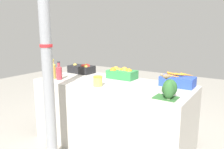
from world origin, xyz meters
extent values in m
plane|color=gray|center=(0.00, 0.00, 0.00)|extent=(10.00, 10.00, 0.00)
cube|color=#B7B2A8|center=(0.00, 0.00, 0.41)|extent=(1.96, 0.84, 0.83)
cylinder|color=gray|center=(-0.35, -0.70, 1.19)|extent=(0.12, 0.12, 2.38)
cylinder|color=red|center=(-0.35, -0.70, 1.31)|extent=(0.13, 0.13, 0.03)
cube|color=black|center=(-0.73, 0.26, 0.88)|extent=(0.38, 0.22, 0.11)
sphere|color=gold|center=(-0.60, 0.21, 0.93)|extent=(0.06, 0.06, 0.06)
sphere|color=gold|center=(-0.86, 0.26, 0.93)|extent=(0.06, 0.06, 0.06)
sphere|color=red|center=(-0.61, 0.27, 0.93)|extent=(0.07, 0.07, 0.07)
sphere|color=red|center=(-0.71, 0.28, 0.92)|extent=(0.07, 0.07, 0.07)
sphere|color=red|center=(-0.64, 0.30, 0.93)|extent=(0.07, 0.07, 0.07)
sphere|color=gold|center=(-0.67, 0.31, 0.93)|extent=(0.07, 0.07, 0.07)
sphere|color=red|center=(-0.67, 0.26, 0.93)|extent=(0.07, 0.07, 0.07)
sphere|color=red|center=(-0.67, 0.24, 0.94)|extent=(0.07, 0.07, 0.07)
sphere|color=red|center=(-0.62, 0.25, 0.93)|extent=(0.07, 0.07, 0.07)
cube|color=#2D8442|center=(-0.01, 0.26, 0.88)|extent=(0.38, 0.22, 0.11)
sphere|color=orange|center=(-0.12, 0.21, 0.93)|extent=(0.09, 0.09, 0.09)
sphere|color=orange|center=(-0.02, 0.30, 0.93)|extent=(0.08, 0.08, 0.08)
sphere|color=orange|center=(0.00, 0.31, 0.94)|extent=(0.08, 0.08, 0.08)
sphere|color=orange|center=(-0.15, 0.33, 0.93)|extent=(0.08, 0.08, 0.08)
sphere|color=orange|center=(0.08, 0.28, 0.93)|extent=(0.09, 0.09, 0.09)
sphere|color=orange|center=(-0.07, 0.29, 0.92)|extent=(0.07, 0.07, 0.07)
cube|color=#2847B7|center=(0.74, 0.26, 0.88)|extent=(0.38, 0.22, 0.11)
cone|color=orange|center=(0.73, 0.28, 0.96)|extent=(0.15, 0.04, 0.03)
cone|color=orange|center=(0.67, 0.25, 0.95)|extent=(0.17, 0.03, 0.03)
cone|color=orange|center=(0.66, 0.33, 0.95)|extent=(0.17, 0.07, 0.03)
cone|color=orange|center=(0.76, 0.30, 0.96)|extent=(0.14, 0.06, 0.02)
cone|color=orange|center=(0.71, 0.18, 0.96)|extent=(0.14, 0.04, 0.03)
cone|color=orange|center=(0.82, 0.34, 0.96)|extent=(0.16, 0.05, 0.03)
cone|color=orange|center=(0.75, 0.32, 0.96)|extent=(0.12, 0.06, 0.03)
cube|color=#2D602D|center=(0.78, -0.25, 0.83)|extent=(0.22, 0.18, 0.01)
ellipsoid|color=#387033|center=(0.79, -0.21, 0.90)|extent=(0.13, 0.13, 0.13)
cylinder|color=#B2C693|center=(0.79, -0.21, 0.85)|extent=(0.03, 0.03, 0.02)
ellipsoid|color=#2D602D|center=(0.82, -0.29, 0.92)|extent=(0.10, 0.10, 0.16)
cylinder|color=#B2C693|center=(0.82, -0.29, 0.85)|extent=(0.03, 0.03, 0.02)
ellipsoid|color=#2D602D|center=(0.81, -0.23, 0.93)|extent=(0.14, 0.14, 0.17)
cylinder|color=#B2C693|center=(0.81, -0.23, 0.85)|extent=(0.03, 0.03, 0.02)
cylinder|color=gold|center=(-0.91, -0.24, 0.91)|extent=(0.08, 0.08, 0.18)
cone|color=gold|center=(-0.91, -0.24, 1.01)|extent=(0.08, 0.08, 0.02)
cylinder|color=gold|center=(-0.91, -0.24, 1.04)|extent=(0.03, 0.03, 0.04)
cylinder|color=silver|center=(-0.91, -0.24, 1.07)|extent=(0.04, 0.04, 0.01)
cylinder|color=gold|center=(-0.79, -0.24, 0.92)|extent=(0.07, 0.07, 0.19)
cone|color=gold|center=(-0.79, -0.24, 1.03)|extent=(0.07, 0.07, 0.02)
cylinder|color=gold|center=(-0.79, -0.24, 1.05)|extent=(0.03, 0.03, 0.04)
cylinder|color=gold|center=(-0.79, -0.24, 1.08)|extent=(0.04, 0.04, 0.01)
cylinder|color=#B2333D|center=(-0.67, -0.24, 0.91)|extent=(0.07, 0.07, 0.16)
cone|color=#B2333D|center=(-0.67, -0.24, 1.00)|extent=(0.07, 0.07, 0.02)
cylinder|color=#B2333D|center=(-0.67, -0.24, 1.03)|extent=(0.03, 0.03, 0.04)
cylinder|color=#2D2D33|center=(-0.67, -0.24, 1.06)|extent=(0.04, 0.04, 0.01)
cylinder|color=#DBBC56|center=(-0.04, -0.24, 0.88)|extent=(0.10, 0.10, 0.11)
cylinder|color=gold|center=(-0.04, -0.24, 0.94)|extent=(0.11, 0.11, 0.01)
cube|color=#4C3D2D|center=(0.77, -0.25, 1.01)|extent=(0.02, 0.02, 0.01)
ellipsoid|color=#7A664C|center=(0.77, -0.25, 1.04)|extent=(0.08, 0.06, 0.04)
sphere|color=#897556|center=(0.73, -0.26, 1.05)|extent=(0.03, 0.03, 0.03)
cone|color=#4C3D28|center=(0.72, -0.27, 1.05)|extent=(0.02, 0.01, 0.01)
cube|color=#7A664C|center=(0.82, -0.22, 1.04)|extent=(0.04, 0.03, 0.01)
camera|label=1|loc=(1.45, -2.21, 1.46)|focal=35.00mm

